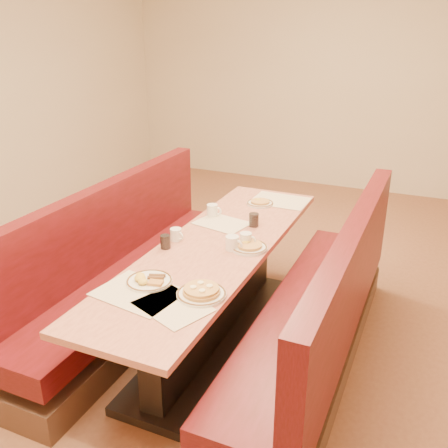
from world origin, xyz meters
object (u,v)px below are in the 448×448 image
at_px(booth_right, 320,320).
at_px(coffee_mug_d, 213,210).
at_px(coffee_mug_b, 176,234).
at_px(coffee_mug_a, 233,243).
at_px(coffee_mug_c, 246,239).
at_px(booth_left, 127,276).
at_px(soda_tumbler_near, 165,242).
at_px(soda_tumbler_mid, 254,220).
at_px(pancake_plate, 201,292).
at_px(diner_table, 216,295).
at_px(eggs_plate, 149,281).

xyz_separation_m(booth_right, coffee_mug_d, (-0.98, 0.49, 0.44)).
height_order(booth_right, coffee_mug_b, booth_right).
bearing_deg(coffee_mug_a, coffee_mug_c, 74.14).
bearing_deg(coffee_mug_b, coffee_mug_d, 105.12).
distance_m(booth_left, soda_tumbler_near, 0.65).
bearing_deg(soda_tumbler_mid, coffee_mug_d, 169.56).
bearing_deg(soda_tumbler_mid, pancake_plate, -84.91).
distance_m(pancake_plate, coffee_mug_c, 0.72).
relative_size(booth_left, pancake_plate, 9.20).
relative_size(diner_table, booth_right, 1.00).
bearing_deg(coffee_mug_d, eggs_plate, -85.73).
distance_m(diner_table, soda_tumbler_mid, 0.61).
height_order(diner_table, eggs_plate, eggs_plate).
distance_m(diner_table, eggs_plate, 0.75).
xyz_separation_m(diner_table, coffee_mug_b, (-0.28, -0.03, 0.42)).
distance_m(booth_right, eggs_plate, 1.14).
xyz_separation_m(coffee_mug_b, coffee_mug_c, (0.46, 0.12, 0.00)).
height_order(pancake_plate, soda_tumbler_near, soda_tumbler_near).
bearing_deg(eggs_plate, booth_right, 35.75).
bearing_deg(diner_table, booth_left, 180.00).
bearing_deg(coffee_mug_a, coffee_mug_d, 138.76).
distance_m(coffee_mug_a, soda_tumbler_mid, 0.44).
xyz_separation_m(coffee_mug_a, soda_tumbler_mid, (-0.02, 0.44, -0.00)).
bearing_deg(coffee_mug_c, pancake_plate, -87.26).
bearing_deg(booth_right, eggs_plate, -144.25).
bearing_deg(soda_tumbler_near, coffee_mug_a, 20.46).
xyz_separation_m(eggs_plate, coffee_mug_c, (0.32, 0.71, 0.03)).
xyz_separation_m(pancake_plate, coffee_mug_d, (-0.45, 1.11, 0.03)).
bearing_deg(coffee_mug_b, booth_right, 20.26).
bearing_deg(booth_right, coffee_mug_a, -178.36).
relative_size(diner_table, coffee_mug_a, 20.26).
relative_size(booth_right, coffee_mug_c, 22.13).
relative_size(coffee_mug_d, soda_tumbler_near, 1.31).
bearing_deg(booth_left, soda_tumbler_near, -20.68).
relative_size(coffee_mug_b, soda_tumbler_mid, 1.12).
relative_size(booth_left, eggs_plate, 9.53).
xyz_separation_m(coffee_mug_a, soda_tumbler_near, (-0.41, -0.15, -0.00)).
distance_m(diner_table, pancake_plate, 0.77).
bearing_deg(booth_right, diner_table, 180.00).
relative_size(coffee_mug_b, coffee_mug_c, 0.96).
xyz_separation_m(eggs_plate, coffee_mug_a, (0.26, 0.60, 0.03)).
bearing_deg(coffee_mug_d, soda_tumbler_near, -94.67).
xyz_separation_m(eggs_plate, soda_tumbler_near, (-0.15, 0.45, 0.03)).
bearing_deg(soda_tumbler_near, soda_tumbler_mid, 56.26).
height_order(pancake_plate, eggs_plate, pancake_plate).
xyz_separation_m(pancake_plate, coffee_mug_a, (-0.08, 0.61, 0.03)).
distance_m(coffee_mug_c, soda_tumbler_near, 0.53).
distance_m(booth_left, soda_tumbler_mid, 1.04).
height_order(booth_left, coffee_mug_b, booth_left).
xyz_separation_m(booth_right, coffee_mug_c, (-0.55, 0.09, 0.43)).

